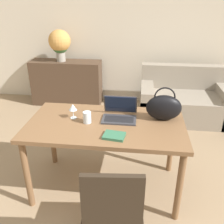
# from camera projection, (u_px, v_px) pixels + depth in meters

# --- Properties ---
(wall_back) EXTENTS (10.00, 0.06, 2.70)m
(wall_back) POSITION_uv_depth(u_px,v_px,m) (129.00, 29.00, 4.42)
(wall_back) COLOR beige
(wall_back) RESTS_ON ground_plane
(dining_table) EXTENTS (1.52, 0.83, 0.78)m
(dining_table) POSITION_uv_depth(u_px,v_px,m) (106.00, 131.00, 2.45)
(dining_table) COLOR brown
(dining_table) RESTS_ON ground_plane
(chair) EXTENTS (0.48, 0.48, 0.88)m
(chair) POSITION_uv_depth(u_px,v_px,m) (113.00, 206.00, 1.83)
(chair) COLOR #2D2319
(chair) RESTS_ON ground_plane
(couch) EXTENTS (1.44, 0.89, 0.82)m
(couch) POSITION_uv_depth(u_px,v_px,m) (184.00, 101.00, 4.17)
(couch) COLOR gray
(couch) RESTS_ON ground_plane
(sideboard) EXTENTS (1.27, 0.40, 0.81)m
(sideboard) POSITION_uv_depth(u_px,v_px,m) (67.00, 83.00, 4.64)
(sideboard) COLOR #4C3828
(sideboard) RESTS_ON ground_plane
(laptop) EXTENTS (0.34, 0.28, 0.21)m
(laptop) POSITION_uv_depth(u_px,v_px,m) (120.00, 112.00, 2.49)
(laptop) COLOR #38383D
(laptop) RESTS_ON dining_table
(drinking_glass) EXTENTS (0.08, 0.08, 0.11)m
(drinking_glass) POSITION_uv_depth(u_px,v_px,m) (87.00, 117.00, 2.39)
(drinking_glass) COLOR silver
(drinking_glass) RESTS_ON dining_table
(wine_glass) EXTENTS (0.08, 0.08, 0.15)m
(wine_glass) POSITION_uv_depth(u_px,v_px,m) (73.00, 108.00, 2.45)
(wine_glass) COLOR silver
(wine_glass) RESTS_ON dining_table
(handbag) EXTENTS (0.34, 0.15, 0.34)m
(handbag) POSITION_uv_depth(u_px,v_px,m) (164.00, 107.00, 2.41)
(handbag) COLOR black
(handbag) RESTS_ON dining_table
(flower_vase) EXTENTS (0.38, 0.38, 0.55)m
(flower_vase) POSITION_uv_depth(u_px,v_px,m) (60.00, 43.00, 4.32)
(flower_vase) COLOR #9E998E
(flower_vase) RESTS_ON sideboard
(book) EXTENTS (0.20, 0.17, 0.02)m
(book) POSITION_uv_depth(u_px,v_px,m) (114.00, 136.00, 2.17)
(book) COLOR #336B4C
(book) RESTS_ON dining_table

